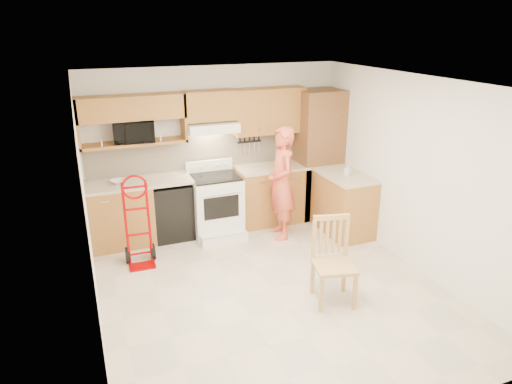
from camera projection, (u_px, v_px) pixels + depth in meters
floor at (271, 289)px, 5.76m from camera, size 4.00×4.50×0.02m
ceiling at (273, 81)px, 4.90m from camera, size 4.00×4.50×0.02m
wall_back at (215, 147)px, 7.31m from camera, size 4.00×0.02×2.50m
wall_front at (395, 295)px, 3.35m from camera, size 4.00×0.02×2.50m
wall_left at (87, 219)px, 4.65m from camera, size 0.02×4.50×2.50m
wall_right at (415, 174)px, 6.02m from camera, size 0.02×4.50×2.50m
backsplash at (216, 151)px, 7.31m from camera, size 3.92×0.03×0.55m
lower_cab_left at (121, 215)px, 6.79m from camera, size 0.90×0.60×0.90m
dishwasher at (172, 210)px, 7.05m from camera, size 0.60×0.60×0.85m
lower_cab_right at (271, 195)px, 7.60m from camera, size 1.14×0.60×0.90m
countertop_left at (139, 182)px, 6.73m from camera, size 1.50×0.63×0.04m
countertop_right at (272, 167)px, 7.43m from camera, size 1.14×0.63×0.04m
cab_return_right at (343, 204)px, 7.19m from camera, size 0.60×1.00×0.90m
countertop_return at (345, 175)px, 7.03m from camera, size 0.63×1.00×0.04m
pantry_tall at (317, 154)px, 7.67m from camera, size 0.70×0.60×2.10m
upper_cab_left at (131, 107)px, 6.48m from camera, size 1.50×0.33×0.34m
upper_shelf_mw at (134, 143)px, 6.66m from camera, size 1.50×0.33×0.04m
upper_cab_center at (210, 105)px, 6.88m from camera, size 0.76×0.33×0.44m
upper_cab_right at (269, 111)px, 7.25m from camera, size 1.14×0.33×0.70m
range_hood at (211, 127)px, 6.93m from camera, size 0.76×0.46×0.14m
knife_strip at (249, 145)px, 7.45m from camera, size 0.40×0.05×0.29m
microwave at (134, 131)px, 6.60m from camera, size 0.60×0.45×0.31m
range at (216, 201)px, 7.07m from camera, size 0.74×0.97×1.09m
person at (281, 183)px, 6.90m from camera, size 0.47×0.66×1.71m
hand_truck at (138, 225)px, 6.15m from camera, size 0.47×0.43×1.15m
dining_chair at (334, 263)px, 5.33m from camera, size 0.56×0.59×1.01m
soap_bottle at (348, 170)px, 6.95m from camera, size 0.10×0.10×0.17m
bowl at (118, 182)px, 6.61m from camera, size 0.28×0.28×0.05m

